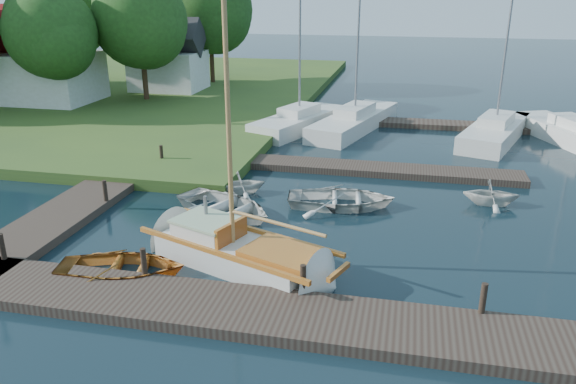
% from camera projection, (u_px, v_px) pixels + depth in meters
% --- Properties ---
extents(ground, '(160.00, 160.00, 0.00)m').
position_uv_depth(ground, '(288.00, 224.00, 19.77)').
color(ground, black).
rests_on(ground, ground).
extents(near_dock, '(18.00, 2.20, 0.30)m').
position_uv_depth(near_dock, '(237.00, 311.00, 14.21)').
color(near_dock, '#33251D').
rests_on(near_dock, ground).
extents(left_dock, '(2.20, 18.00, 0.30)m').
position_uv_depth(left_dock, '(109.00, 185.00, 23.16)').
color(left_dock, '#33251D').
rests_on(left_dock, ground).
extents(far_dock, '(14.00, 1.60, 0.30)m').
position_uv_depth(far_dock, '(362.00, 168.00, 25.27)').
color(far_dock, '#33251D').
rests_on(far_dock, ground).
extents(pontoon, '(30.00, 1.60, 0.30)m').
position_uv_depth(pontoon, '(516.00, 128.00, 32.37)').
color(pontoon, '#33251D').
rests_on(pontoon, ground).
extents(shore, '(50.00, 40.00, 0.50)m').
position_uv_depth(shore, '(9.00, 86.00, 45.48)').
color(shore, '#344F20').
rests_on(shore, ground).
extents(mooring_post_0, '(0.16, 0.16, 0.80)m').
position_uv_depth(mooring_post_0, '(2.00, 247.00, 16.45)').
color(mooring_post_0, black).
rests_on(mooring_post_0, near_dock).
extents(mooring_post_1, '(0.16, 0.16, 0.80)m').
position_uv_depth(mooring_post_1, '(144.00, 262.00, 15.54)').
color(mooring_post_1, black).
rests_on(mooring_post_1, near_dock).
extents(mooring_post_2, '(0.16, 0.16, 0.80)m').
position_uv_depth(mooring_post_2, '(303.00, 279.00, 14.64)').
color(mooring_post_2, black).
rests_on(mooring_post_2, near_dock).
extents(mooring_post_3, '(0.16, 0.16, 0.80)m').
position_uv_depth(mooring_post_3, '(483.00, 298.00, 13.73)').
color(mooring_post_3, black).
rests_on(mooring_post_3, near_dock).
extents(mooring_post_4, '(0.16, 0.16, 0.80)m').
position_uv_depth(mooring_post_4, '(105.00, 191.00, 20.93)').
color(mooring_post_4, black).
rests_on(mooring_post_4, left_dock).
extents(mooring_post_5, '(0.16, 0.16, 0.80)m').
position_uv_depth(mooring_post_5, '(161.00, 154.00, 25.51)').
color(mooring_post_5, black).
rests_on(mooring_post_5, left_dock).
extents(sailboat, '(7.37, 4.42, 9.83)m').
position_uv_depth(sailboat, '(243.00, 255.00, 16.72)').
color(sailboat, beige).
rests_on(sailboat, ground).
extents(dinghy, '(4.10, 3.30, 0.75)m').
position_uv_depth(dinghy, '(121.00, 264.00, 16.11)').
color(dinghy, '#954018').
rests_on(dinghy, ground).
extents(tender_a, '(4.94, 4.40, 0.84)m').
position_uv_depth(tender_a, '(225.00, 203.00, 20.47)').
color(tender_a, beige).
rests_on(tender_a, ground).
extents(tender_b, '(2.53, 2.41, 1.04)m').
position_uv_depth(tender_b, '(241.00, 181.00, 22.49)').
color(tender_b, beige).
rests_on(tender_b, ground).
extents(tender_c, '(4.39, 3.42, 0.83)m').
position_uv_depth(tender_c, '(341.00, 196.00, 21.17)').
color(tender_c, beige).
rests_on(tender_c, ground).
extents(tender_d, '(2.14, 1.86, 1.10)m').
position_uv_depth(tender_d, '(492.00, 191.00, 21.31)').
color(tender_d, beige).
rests_on(tender_d, ground).
extents(marina_boat_0, '(4.70, 7.76, 11.73)m').
position_uv_depth(marina_boat_0, '(299.00, 120.00, 32.53)').
color(marina_boat_0, beige).
rests_on(marina_boat_0, ground).
extents(marina_boat_1, '(4.61, 9.31, 10.11)m').
position_uv_depth(marina_boat_1, '(355.00, 120.00, 32.61)').
color(marina_boat_1, beige).
rests_on(marina_boat_1, ground).
extents(marina_boat_3, '(4.66, 8.25, 12.53)m').
position_uv_depth(marina_boat_3, '(495.00, 130.00, 30.30)').
color(marina_boat_3, beige).
rests_on(marina_boat_3, ground).
extents(marina_boat_4, '(5.27, 8.70, 11.17)m').
position_uv_depth(marina_boat_4, '(575.00, 134.00, 29.52)').
color(marina_boat_4, beige).
rests_on(marina_boat_4, ground).
extents(house_a, '(6.30, 5.00, 6.29)m').
position_uv_depth(house_a, '(47.00, 64.00, 37.43)').
color(house_a, silver).
rests_on(house_a, shore).
extents(house_c, '(5.25, 4.00, 5.28)m').
position_uv_depth(house_c, '(168.00, 61.00, 41.85)').
color(house_c, silver).
rests_on(house_c, shore).
extents(tree_2, '(5.83, 5.75, 7.82)m').
position_uv_depth(tree_2, '(51.00, 31.00, 34.45)').
color(tree_2, '#332114').
rests_on(tree_2, shore).
extents(tree_3, '(6.41, 6.38, 8.74)m').
position_uv_depth(tree_3, '(140.00, 19.00, 37.12)').
color(tree_3, '#332114').
rests_on(tree_3, shore).
extents(tree_4, '(7.01, 7.01, 9.66)m').
position_uv_depth(tree_4, '(66.00, 7.00, 42.20)').
color(tree_4, '#332114').
rests_on(tree_4, shore).
extents(tree_7, '(6.83, 6.83, 9.38)m').
position_uv_depth(tree_7, '(210.00, 9.00, 43.91)').
color(tree_7, '#332114').
rests_on(tree_7, shore).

